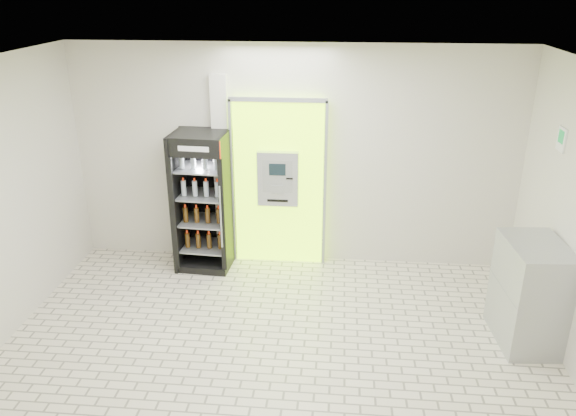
# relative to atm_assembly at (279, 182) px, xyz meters

# --- Properties ---
(ground) EXTENTS (6.00, 6.00, 0.00)m
(ground) POSITION_rel_atm_assembly_xyz_m (0.20, -2.41, -1.17)
(ground) COLOR beige
(ground) RESTS_ON ground
(room_shell) EXTENTS (6.00, 6.00, 6.00)m
(room_shell) POSITION_rel_atm_assembly_xyz_m (0.20, -2.41, 0.67)
(room_shell) COLOR beige
(room_shell) RESTS_ON ground
(atm_assembly) EXTENTS (1.30, 0.24, 2.33)m
(atm_assembly) POSITION_rel_atm_assembly_xyz_m (0.00, 0.00, 0.00)
(atm_assembly) COLOR #98E50A
(atm_assembly) RESTS_ON ground
(pillar) EXTENTS (0.22, 0.11, 2.60)m
(pillar) POSITION_rel_atm_assembly_xyz_m (-0.78, 0.04, 0.13)
(pillar) COLOR silver
(pillar) RESTS_ON ground
(beverage_cooler) EXTENTS (0.75, 0.70, 1.90)m
(beverage_cooler) POSITION_rel_atm_assembly_xyz_m (-1.00, -0.23, -0.26)
(beverage_cooler) COLOR black
(beverage_cooler) RESTS_ON ground
(steel_cabinet) EXTENTS (0.65, 0.92, 1.17)m
(steel_cabinet) POSITION_rel_atm_assembly_xyz_m (2.90, -1.68, -0.59)
(steel_cabinet) COLOR #A1A4A9
(steel_cabinet) RESTS_ON ground
(exit_sign) EXTENTS (0.02, 0.22, 0.26)m
(exit_sign) POSITION_rel_atm_assembly_xyz_m (3.19, -1.01, 0.95)
(exit_sign) COLOR white
(exit_sign) RESTS_ON room_shell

